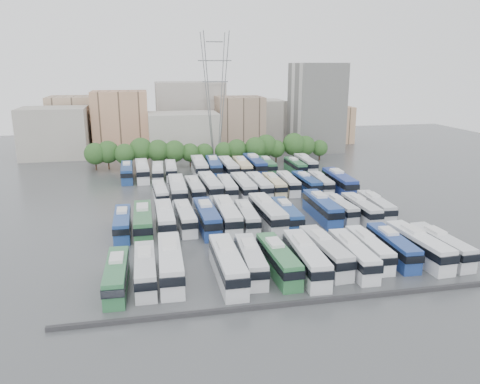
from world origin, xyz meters
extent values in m
plane|color=#424447|center=(0.00, 0.00, 0.00)|extent=(220.00, 220.00, 0.00)
cube|color=#2D2D30|center=(0.00, -33.00, 0.25)|extent=(56.00, 0.50, 0.50)
cylinder|color=black|center=(-29.54, 42.02, 1.13)|extent=(0.36, 0.36, 2.26)
sphere|color=#234C1E|center=(-29.54, 42.02, 4.19)|extent=(5.41, 5.41, 5.41)
cylinder|color=black|center=(-26.50, 42.75, 1.18)|extent=(0.36, 0.36, 2.35)
sphere|color=#234C1E|center=(-26.50, 42.75, 4.37)|extent=(5.65, 5.65, 5.65)
cylinder|color=black|center=(-22.36, 41.25, 1.08)|extent=(0.36, 0.36, 2.15)
sphere|color=#234C1E|center=(-22.36, 41.25, 4.00)|extent=(5.17, 5.17, 5.17)
cylinder|color=black|center=(-18.37, 42.83, 1.26)|extent=(0.36, 0.36, 2.52)
sphere|color=#234C1E|center=(-18.37, 42.83, 4.67)|extent=(6.04, 6.04, 6.04)
cylinder|color=black|center=(-14.12, 41.82, 1.18)|extent=(0.36, 0.36, 2.36)
sphere|color=#234C1E|center=(-14.12, 41.82, 4.38)|extent=(5.67, 5.67, 5.67)
cylinder|color=black|center=(-10.00, 41.32, 1.15)|extent=(0.36, 0.36, 2.29)
sphere|color=#234C1E|center=(-10.00, 41.32, 4.26)|extent=(5.51, 5.51, 5.51)
cylinder|color=black|center=(-6.05, 41.60, 0.99)|extent=(0.36, 0.36, 1.99)
sphere|color=#234C1E|center=(-6.05, 41.60, 3.69)|extent=(4.76, 4.76, 4.76)
cylinder|color=black|center=(-2.22, 42.19, 0.95)|extent=(0.36, 0.36, 1.90)
sphere|color=#234C1E|center=(-2.22, 42.19, 3.53)|extent=(4.56, 4.56, 4.56)
cylinder|color=black|center=(2.83, 41.90, 0.99)|extent=(0.36, 0.36, 1.98)
sphere|color=#234C1E|center=(2.83, 41.90, 3.69)|extent=(4.76, 4.76, 4.76)
cylinder|color=black|center=(6.25, 41.74, 1.09)|extent=(0.36, 0.36, 2.19)
sphere|color=#234C1E|center=(6.25, 41.74, 4.07)|extent=(5.25, 5.25, 5.25)
cylinder|color=black|center=(11.13, 41.17, 1.18)|extent=(0.36, 0.36, 2.35)
sphere|color=#234C1E|center=(11.13, 41.17, 4.37)|extent=(5.65, 5.65, 5.65)
cylinder|color=black|center=(14.43, 42.82, 1.24)|extent=(0.36, 0.36, 2.47)
sphere|color=#234C1E|center=(14.43, 42.82, 4.59)|extent=(5.93, 5.93, 5.93)
cylinder|color=black|center=(17.21, 42.52, 0.99)|extent=(0.36, 0.36, 1.98)
sphere|color=#234C1E|center=(17.21, 42.52, 3.67)|extent=(4.75, 4.75, 4.75)
cylinder|color=black|center=(22.16, 42.59, 1.27)|extent=(0.36, 0.36, 2.54)
sphere|color=#234C1E|center=(22.16, 42.59, 4.72)|extent=(6.10, 6.10, 6.10)
cylinder|color=black|center=(25.54, 42.84, 1.13)|extent=(0.36, 0.36, 2.25)
sphere|color=#234C1E|center=(25.54, 42.84, 4.19)|extent=(5.41, 5.41, 5.41)
cylinder|color=black|center=(29.69, 42.75, 0.92)|extent=(0.36, 0.36, 1.84)
sphere|color=#234C1E|center=(29.69, 42.75, 3.42)|extent=(4.41, 4.41, 4.41)
cube|color=#9E998E|center=(-42.00, 62.00, 7.00)|extent=(18.00, 14.00, 14.00)
cube|color=tan|center=(-24.00, 68.00, 9.00)|extent=(16.00, 12.00, 18.00)
cube|color=#ADA89E|center=(-6.00, 60.00, 6.00)|extent=(20.00, 14.00, 12.00)
cube|color=gray|center=(12.00, 66.00, 8.00)|extent=(14.00, 12.00, 16.00)
cube|color=gray|center=(-2.00, 80.00, 10.00)|extent=(22.00, 16.00, 20.00)
cube|color=tan|center=(-38.00, 78.00, 8.00)|extent=(16.00, 14.00, 16.00)
cube|color=#A39E93|center=(20.00, 78.00, 7.00)|extent=(18.00, 14.00, 14.00)
cube|color=tan|center=(44.00, 72.00, 6.00)|extent=(14.00, 12.00, 12.00)
cube|color=gray|center=(-14.00, 74.00, 5.00)|extent=(12.00, 10.00, 10.00)
cube|color=silver|center=(34.00, 58.00, 13.00)|extent=(14.00, 14.00, 26.00)
cylinder|color=slate|center=(0.00, 48.00, 17.00)|extent=(2.90, 2.91, 33.83)
cylinder|color=slate|center=(0.00, 52.00, 17.00)|extent=(2.90, 2.91, 33.83)
cylinder|color=slate|center=(4.00, 48.00, 17.00)|extent=(2.90, 2.91, 33.83)
cylinder|color=slate|center=(4.00, 52.00, 17.00)|extent=(2.90, 2.91, 33.83)
cube|color=slate|center=(2.00, 50.00, 31.28)|extent=(4.50, 0.30, 0.30)
cube|color=slate|center=(2.00, 50.00, 26.52)|extent=(9.00, 0.30, 0.30)
cube|color=slate|center=(2.00, 50.00, 21.08)|extent=(7.00, 0.30, 0.30)
cube|color=#2F6E42|center=(-21.43, -24.93, 1.57)|extent=(2.61, 11.16, 3.15)
cube|color=black|center=(-21.43, -25.07, 2.17)|extent=(2.72, 11.32, 0.93)
cube|color=silver|center=(-21.40, -23.54, 3.35)|extent=(1.64, 3.00, 0.41)
cube|color=silver|center=(-18.12, -23.97, 1.61)|extent=(2.44, 11.36, 3.22)
cube|color=black|center=(-18.12, -24.11, 2.22)|extent=(2.55, 11.53, 0.95)
cube|color=silver|center=(-18.12, -22.55, 3.43)|extent=(1.62, 3.03, 0.42)
cube|color=silver|center=(-15.05, -23.23, 1.82)|extent=(3.01, 12.89, 3.64)
cube|color=black|center=(-15.05, -23.39, 2.51)|extent=(3.14, 13.09, 1.07)
cube|color=silver|center=(-15.01, -21.62, 3.87)|extent=(1.89, 3.46, 0.47)
cube|color=silver|center=(-8.23, -25.06, 1.80)|extent=(2.73, 12.72, 3.60)
cube|color=black|center=(-8.23, -25.21, 2.49)|extent=(2.85, 12.91, 1.06)
cube|color=silver|center=(-8.23, -23.47, 3.83)|extent=(1.81, 3.39, 0.47)
cube|color=silver|center=(-5.04, -23.82, 1.61)|extent=(2.98, 11.45, 3.21)
cube|color=black|center=(-5.05, -23.96, 2.22)|extent=(3.10, 11.62, 0.94)
cube|color=silver|center=(-4.97, -22.40, 3.42)|extent=(1.76, 3.10, 0.42)
cube|color=#317242|center=(-1.64, -24.59, 1.67)|extent=(2.87, 11.84, 3.33)
cube|color=black|center=(-1.64, -24.73, 2.30)|extent=(2.99, 12.02, 0.98)
cube|color=silver|center=(-1.69, -23.12, 3.55)|extent=(1.76, 3.19, 0.43)
cube|color=silver|center=(1.80, -25.16, 1.78)|extent=(3.16, 12.68, 3.57)
cube|color=black|center=(1.79, -25.32, 2.46)|extent=(3.29, 12.87, 1.05)
cube|color=silver|center=(1.86, -23.59, 3.80)|extent=(1.91, 3.42, 0.46)
cube|color=silver|center=(5.09, -23.36, 1.72)|extent=(3.06, 12.21, 3.43)
cube|color=black|center=(5.10, -23.52, 2.37)|extent=(3.18, 12.40, 1.01)
cube|color=silver|center=(5.03, -21.85, 3.66)|extent=(1.84, 3.30, 0.44)
cube|color=silver|center=(8.30, -24.93, 1.64)|extent=(2.80, 11.63, 3.28)
cube|color=black|center=(8.29, -25.07, 2.26)|extent=(2.92, 11.80, 0.96)
cube|color=silver|center=(8.34, -23.48, 3.49)|extent=(1.73, 3.13, 0.42)
cube|color=white|center=(11.41, -23.21, 1.54)|extent=(2.62, 10.95, 3.08)
cube|color=black|center=(11.40, -23.35, 2.13)|extent=(2.74, 11.11, 0.91)
cube|color=silver|center=(11.45, -21.85, 3.28)|extent=(1.62, 2.95, 0.40)
cube|color=navy|center=(14.84, -23.27, 1.62)|extent=(2.84, 11.51, 3.24)
cube|color=black|center=(14.84, -23.41, 2.24)|extent=(2.96, 11.68, 0.95)
cube|color=silver|center=(14.89, -21.84, 3.45)|extent=(1.73, 3.10, 0.42)
cube|color=white|center=(18.16, -24.20, 1.75)|extent=(3.20, 12.44, 3.49)
cube|color=black|center=(18.17, -24.35, 2.41)|extent=(3.33, 12.63, 1.03)
cube|color=silver|center=(18.09, -22.66, 3.72)|extent=(1.90, 3.37, 0.45)
cube|color=silver|center=(21.47, -24.36, 1.60)|extent=(2.89, 11.42, 3.21)
cube|color=black|center=(21.48, -24.50, 2.22)|extent=(3.01, 11.59, 0.94)
cube|color=silver|center=(21.41, -22.94, 3.42)|extent=(1.73, 3.09, 0.42)
cube|color=navy|center=(-21.43, -5.89, 1.58)|extent=(2.40, 11.15, 3.16)
cube|color=black|center=(-21.43, -6.03, 2.18)|extent=(2.51, 11.32, 0.93)
cube|color=silver|center=(-21.43, -4.50, 3.36)|extent=(1.59, 2.98, 0.41)
cube|color=#2D6A3C|center=(-18.26, -6.40, 1.80)|extent=(2.71, 12.69, 3.59)
cube|color=black|center=(-18.26, -6.55, 2.48)|extent=(2.83, 12.88, 1.06)
cube|color=silver|center=(-18.26, -4.81, 3.83)|extent=(1.80, 3.39, 0.47)
cube|color=silver|center=(-14.83, -5.44, 1.71)|extent=(2.68, 12.08, 3.41)
cube|color=black|center=(-14.83, -5.59, 2.36)|extent=(2.80, 12.26, 1.00)
cube|color=silver|center=(-14.85, -3.93, 3.64)|extent=(1.74, 3.23, 0.44)
cube|color=silver|center=(-11.59, -5.14, 1.60)|extent=(2.84, 11.38, 3.20)
cube|color=black|center=(-11.59, -5.28, 2.21)|extent=(2.96, 11.55, 0.94)
cube|color=silver|center=(-11.65, -3.73, 3.41)|extent=(1.72, 3.07, 0.41)
cube|color=navy|center=(-8.24, -6.46, 1.79)|extent=(2.97, 12.69, 3.58)
cube|color=black|center=(-8.24, -6.62, 2.47)|extent=(3.10, 12.88, 1.05)
cube|color=silver|center=(-8.28, -4.89, 3.81)|extent=(1.87, 3.41, 0.46)
cube|color=silver|center=(-4.95, -6.26, 1.83)|extent=(2.80, 12.91, 3.65)
cube|color=black|center=(-4.95, -6.42, 2.53)|extent=(2.93, 13.11, 1.07)
cube|color=silver|center=(-4.94, -4.65, 3.89)|extent=(1.84, 3.45, 0.47)
cube|color=silver|center=(-1.77, -6.83, 1.56)|extent=(2.70, 11.07, 3.12)
cube|color=black|center=(-1.77, -6.97, 2.15)|extent=(2.81, 11.24, 0.92)
cube|color=silver|center=(-1.72, -5.46, 3.32)|extent=(1.65, 2.98, 0.40)
cube|color=silver|center=(1.71, -6.64, 1.88)|extent=(3.31, 13.40, 3.77)
cube|color=black|center=(1.71, -6.80, 2.61)|extent=(3.45, 13.60, 1.11)
cube|color=silver|center=(1.64, -4.97, 4.01)|extent=(2.01, 3.61, 0.49)
cube|color=navy|center=(4.85, -7.12, 1.62)|extent=(2.71, 11.52, 3.25)
cube|color=black|center=(4.85, -7.26, 2.25)|extent=(2.83, 11.70, 0.96)
cube|color=silver|center=(4.89, -5.69, 3.46)|extent=(1.70, 3.10, 0.42)
cube|color=navy|center=(11.69, -5.30, 1.80)|extent=(2.91, 12.75, 3.60)
cube|color=black|center=(11.69, -5.46, 2.49)|extent=(3.04, 12.94, 1.06)
cube|color=silver|center=(11.71, -3.71, 3.83)|extent=(1.86, 3.42, 0.47)
cube|color=silver|center=(14.95, -4.99, 1.52)|extent=(2.75, 10.80, 3.03)
cube|color=black|center=(14.96, -5.12, 2.10)|extent=(2.87, 10.96, 0.89)
cube|color=silver|center=(14.89, -3.65, 3.23)|extent=(1.64, 2.92, 0.39)
cube|color=silver|center=(18.20, -6.69, 1.60)|extent=(2.45, 11.30, 3.20)
cube|color=black|center=(18.20, -6.83, 2.21)|extent=(2.56, 11.47, 0.94)
cube|color=silver|center=(18.20, -5.28, 3.41)|extent=(1.61, 3.02, 0.41)
cube|color=silver|center=(21.49, -5.63, 1.59)|extent=(2.94, 11.32, 3.18)
cube|color=black|center=(21.48, -5.77, 2.20)|extent=(3.06, 11.49, 0.93)
cube|color=silver|center=(21.56, -4.23, 3.38)|extent=(1.74, 3.07, 0.41)
cube|color=silver|center=(-14.94, 10.95, 1.51)|extent=(2.77, 10.75, 3.02)
cube|color=black|center=(-14.93, 10.82, 2.09)|extent=(2.88, 10.91, 0.89)
cube|color=silver|center=(-15.00, 12.28, 3.21)|extent=(1.64, 2.91, 0.39)
cube|color=silver|center=(-11.61, 10.95, 1.89)|extent=(2.95, 13.39, 3.79)
cube|color=black|center=(-11.61, 10.78, 2.62)|extent=(3.09, 13.60, 1.11)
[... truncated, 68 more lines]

